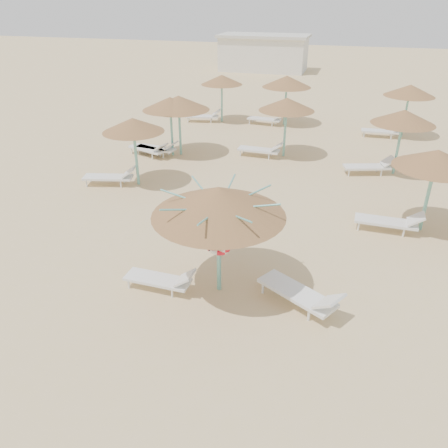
# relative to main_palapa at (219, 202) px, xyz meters

# --- Properties ---
(ground) EXTENTS (120.00, 120.00, 0.00)m
(ground) POSITION_rel_main_palapa_xyz_m (-0.24, 0.08, -2.46)
(ground) COLOR tan
(ground) RESTS_ON ground
(main_palapa) EXTENTS (3.17, 3.17, 2.84)m
(main_palapa) POSITION_rel_main_palapa_xyz_m (0.00, 0.00, 0.00)
(main_palapa) COLOR #68B4A8
(main_palapa) RESTS_ON ground
(lounger_main_a) EXTENTS (1.84, 0.60, 0.66)m
(lounger_main_a) POSITION_rel_main_palapa_xyz_m (-1.38, -0.44, -2.15)
(lounger_main_a) COLOR white
(lounger_main_a) RESTS_ON ground
(lounger_main_b) EXTENTS (2.19, 1.65, 0.79)m
(lounger_main_b) POSITION_rel_main_palapa_xyz_m (2.10, -0.13, -2.09)
(lounger_main_b) COLOR white
(lounger_main_b) RESTS_ON ground
(palapa_field) EXTENTS (19.98, 14.57, 2.71)m
(palapa_field) POSITION_rel_main_palapa_xyz_m (1.48, 10.08, -0.16)
(palapa_field) COLOR #68B4A8
(palapa_field) RESTS_ON ground
(service_hut) EXTENTS (8.40, 4.40, 3.25)m
(service_hut) POSITION_rel_main_palapa_xyz_m (-6.24, 35.08, -0.82)
(service_hut) COLOR silver
(service_hut) RESTS_ON ground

